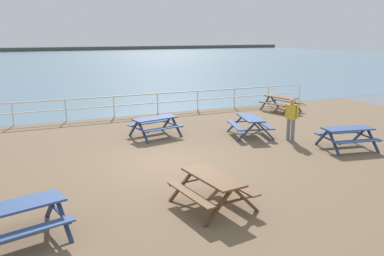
{
  "coord_description": "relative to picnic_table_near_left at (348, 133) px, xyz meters",
  "views": [
    {
      "loc": [
        -4.19,
        -11.21,
        4.05
      ],
      "look_at": [
        1.28,
        1.07,
        0.8
      ],
      "focal_mm": 36.34,
      "sensor_mm": 36.0,
      "label": 1
    }
  ],
  "objects": [
    {
      "name": "ground_plane",
      "position": [
        -6.46,
        1.11,
        -0.68
      ],
      "size": [
        30.0,
        24.0,
        0.2
      ],
      "primitive_type": "cube",
      "color": "brown"
    },
    {
      "name": "sea_band",
      "position": [
        -6.46,
        53.86,
        -0.58
      ],
      "size": [
        142.0,
        90.0,
        0.01
      ],
      "primitive_type": "cube",
      "color": "slate",
      "rests_on": "ground"
    },
    {
      "name": "distant_shoreline",
      "position": [
        -6.46,
        96.86,
        -0.58
      ],
      "size": [
        142.0,
        6.0,
        1.8
      ],
      "primitive_type": "cube",
      "color": "#4C4C47",
      "rests_on": "ground"
    },
    {
      "name": "seaward_railing",
      "position": [
        -6.46,
        8.86,
        0.18
      ],
      "size": [
        23.07,
        0.07,
        1.08
      ],
      "color": "white",
      "rests_on": "ground"
    },
    {
      "name": "picnic_table_near_left",
      "position": [
        0.0,
        0.0,
        0.0
      ],
      "size": [
        2.05,
        1.82,
        0.8
      ],
      "rotation": [
        0.0,
        0.0,
        -0.19
      ],
      "color": "#334C84",
      "rests_on": "ground"
    },
    {
      "name": "picnic_table_near_right",
      "position": [
        -6.66,
        -2.35,
        0.0
      ],
      "size": [
        1.74,
        1.98,
        0.8
      ],
      "rotation": [
        0.0,
        0.0,
        1.7
      ],
      "color": "brown",
      "rests_on": "ground"
    },
    {
      "name": "picnic_table_mid_centre",
      "position": [
        2.2,
        6.89,
        0.0
      ],
      "size": [
        1.88,
        2.1,
        0.8
      ],
      "rotation": [
        0.0,
        0.0,
        1.81
      ],
      "color": "brown",
      "rests_on": "ground"
    },
    {
      "name": "picnic_table_far_left",
      "position": [
        -5.77,
        4.5,
        0.0
      ],
      "size": [
        2.08,
        1.86,
        0.8
      ],
      "rotation": [
        0.0,
        0.0,
        0.21
      ],
      "color": "#334C84",
      "rests_on": "ground"
    },
    {
      "name": "picnic_table_far_right",
      "position": [
        -10.93,
        -2.19,
        0.0
      ],
      "size": [
        2.11,
        1.89,
        0.8
      ],
      "rotation": [
        0.0,
        0.0,
        0.24
      ],
      "color": "#334C84",
      "rests_on": "ground"
    },
    {
      "name": "picnic_table_seaward",
      "position": [
        -2.19,
        3.04,
        0.0
      ],
      "size": [
        1.91,
        2.12,
        0.8
      ],
      "rotation": [
        0.0,
        0.0,
        1.31
      ],
      "color": "#334C84",
      "rests_on": "ground"
    },
    {
      "name": "visitor",
      "position": [
        -1.14,
        1.77,
        0.36
      ],
      "size": [
        0.37,
        0.46,
        1.66
      ],
      "rotation": [
        0.0,
        0.0,
        3.73
      ],
      "color": "slate",
      "rests_on": "ground"
    }
  ]
}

